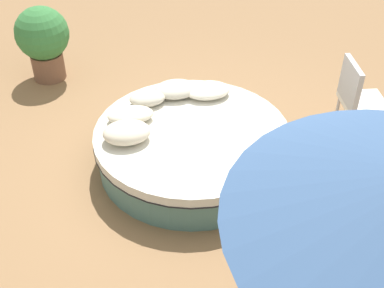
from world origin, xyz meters
name	(u,v)px	position (x,y,z in m)	size (l,w,h in m)	color
ground_plane	(192,163)	(0.00, 0.00, 0.00)	(16.00, 16.00, 0.00)	olive
round_bed	(192,147)	(0.00, 0.00, 0.24)	(2.16, 2.16, 0.46)	#4C726B
throw_pillow_0	(207,90)	(0.31, 0.66, 0.54)	(0.54, 0.38, 0.15)	silver
throw_pillow_1	(176,89)	(-0.06, 0.73, 0.55)	(0.52, 0.38, 0.17)	beige
throw_pillow_2	(147,98)	(-0.41, 0.61, 0.54)	(0.42, 0.28, 0.16)	beige
throw_pillow_3	(130,115)	(-0.64, 0.31, 0.54)	(0.51, 0.31, 0.15)	beige
throw_pillow_4	(127,132)	(-0.71, -0.04, 0.57)	(0.50, 0.38, 0.21)	beige
patio_chair	(357,96)	(2.00, 0.19, 0.56)	(0.55, 0.57, 0.98)	#B7B7BC
planter	(43,39)	(-1.66, 2.28, 0.61)	(0.74, 0.74, 1.06)	brown
side_table	(358,204)	(1.43, -1.17, 0.23)	(0.43, 0.43, 0.47)	#997A56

